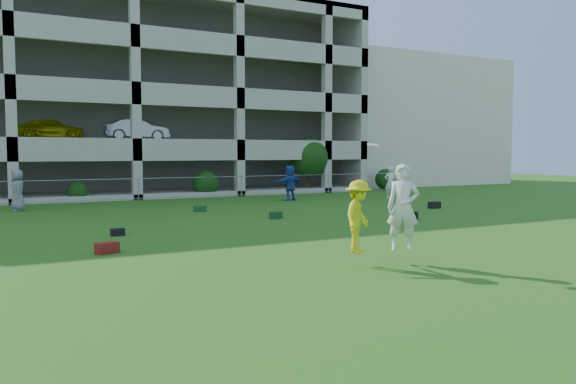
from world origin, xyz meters
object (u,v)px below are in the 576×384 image
frisbee_contest (376,213)px  stucco_building (381,124)px  bystander_e (390,183)px  bystander_d (290,183)px  crate_d (412,216)px  parking_garage (106,100)px  bystander_c (18,190)px

frisbee_contest → stucco_building: bearing=52.5°
stucco_building → bystander_e: (-10.59, -14.74, -4.10)m
bystander_d → crate_d: size_ratio=5.38×
bystander_e → parking_garage: parking_garage is taller
bystander_c → stucco_building: bearing=107.6°
stucco_building → bystander_e: stucco_building is taller
bystander_c → crate_d: (13.08, -10.49, -0.76)m
bystander_c → crate_d: bearing=45.9°
stucco_building → parking_garage: size_ratio=0.53×
frisbee_contest → parking_garage: (-0.69, 28.81, 4.83)m
bystander_c → bystander_e: bearing=77.0°
bystander_e → crate_d: 9.64m
stucco_building → bystander_d: size_ratio=8.50×
bystander_d → crate_d: 9.74m
crate_d → parking_garage: parking_garage is taller
crate_d → stucco_building: bearing=55.1°
bystander_d → crate_d: bearing=72.1°
stucco_building → bystander_e: 18.61m
bystander_e → frisbee_contest: frisbee_contest is taller
stucco_building → frisbee_contest: bearing=-127.5°
frisbee_contest → parking_garage: parking_garage is taller
stucco_building → crate_d: 28.17m
bystander_e → parking_garage: bearing=-32.1°
bystander_d → bystander_c: bearing=-21.8°
bystander_c → parking_garage: size_ratio=0.06×
stucco_building → bystander_d: stucco_building is taller
bystander_e → stucco_building: bearing=-108.5°
stucco_building → frisbee_contest: stucco_building is taller
bystander_e → bystander_d: bearing=-0.3°
parking_garage → crate_d: bearing=-72.4°
bystander_e → crate_d: bystander_e is taller
crate_d → parking_garage: 24.29m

